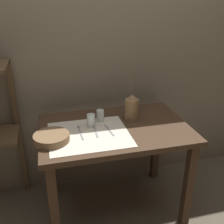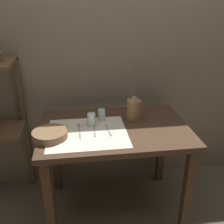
# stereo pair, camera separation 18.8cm
# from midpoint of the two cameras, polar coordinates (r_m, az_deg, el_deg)

# --- Properties ---
(ground_plane) EXTENTS (12.00, 12.00, 0.00)m
(ground_plane) POSITION_cam_midpoint_polar(r_m,az_deg,el_deg) (2.38, 2.88, -19.85)
(ground_plane) COLOR brown
(stone_wall_back) EXTENTS (7.00, 0.06, 2.40)m
(stone_wall_back) POSITION_cam_midpoint_polar(r_m,az_deg,el_deg) (2.23, 1.26, 12.43)
(stone_wall_back) COLOR #7A6B56
(stone_wall_back) RESTS_ON ground_plane
(wooden_table) EXTENTS (1.09, 0.73, 0.76)m
(wooden_table) POSITION_cam_midpoint_polar(r_m,az_deg,el_deg) (1.99, 3.27, -6.20)
(wooden_table) COLOR #422D1E
(wooden_table) RESTS_ON ground_plane
(linen_cloth) EXTENTS (0.55, 0.48, 0.00)m
(linen_cloth) POSITION_cam_midpoint_polar(r_m,az_deg,el_deg) (1.84, -2.44, -4.65)
(linen_cloth) COLOR beige
(linen_cloth) RESTS_ON wooden_table
(pitcher_with_flowers) EXTENTS (0.11, 0.11, 0.42)m
(pitcher_with_flowers) POSITION_cam_midpoint_polar(r_m,az_deg,el_deg) (2.02, 7.44, 0.73)
(pitcher_with_flowers) COLOR olive
(pitcher_with_flowers) RESTS_ON wooden_table
(wooden_bowl) EXTENTS (0.24, 0.24, 0.05)m
(wooden_bowl) POSITION_cam_midpoint_polar(r_m,az_deg,el_deg) (1.80, -10.47, -4.94)
(wooden_bowl) COLOR brown
(wooden_bowl) RESTS_ON wooden_table
(glass_tumbler_near) EXTENTS (0.06, 0.06, 0.09)m
(glass_tumbler_near) POSITION_cam_midpoint_polar(r_m,az_deg,el_deg) (1.93, -1.73, -1.68)
(glass_tumbler_near) COLOR silver
(glass_tumbler_near) RESTS_ON wooden_table
(glass_tumbler_far) EXTENTS (0.06, 0.06, 0.09)m
(glass_tumbler_far) POSITION_cam_midpoint_polar(r_m,az_deg,el_deg) (2.00, 0.43, -0.73)
(glass_tumbler_far) COLOR silver
(glass_tumbler_far) RESTS_ON wooden_table
(fork_inner) EXTENTS (0.02, 0.19, 0.00)m
(fork_inner) POSITION_cam_midpoint_polar(r_m,az_deg,el_deg) (1.87, -7.05, -4.30)
(fork_inner) COLOR #939399
(fork_inner) RESTS_ON wooden_table
(spoon_inner) EXTENTS (0.02, 0.20, 0.02)m
(spoon_inner) POSITION_cam_midpoint_polar(r_m,az_deg,el_deg) (1.90, -4.39, -3.51)
(spoon_inner) COLOR #939399
(spoon_inner) RESTS_ON wooden_table
(spoon_outer) EXTENTS (0.03, 0.20, 0.02)m
(spoon_outer) POSITION_cam_midpoint_polar(r_m,az_deg,el_deg) (1.92, -1.08, -3.19)
(spoon_outer) COLOR #939399
(spoon_outer) RESTS_ON wooden_table
(knife_center) EXTENTS (0.03, 0.19, 0.00)m
(knife_center) POSITION_cam_midpoint_polar(r_m,az_deg,el_deg) (1.88, 2.06, -3.94)
(knife_center) COLOR #939399
(knife_center) RESTS_ON wooden_table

